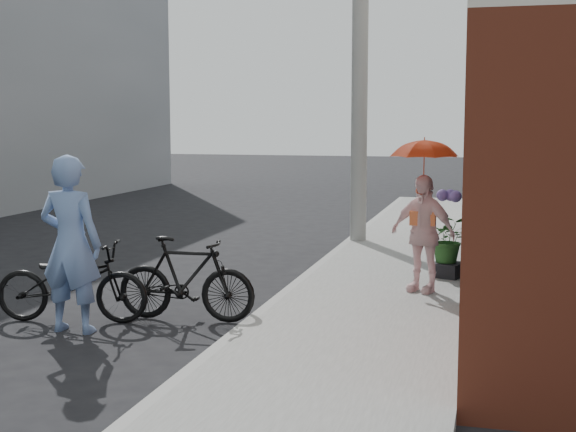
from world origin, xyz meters
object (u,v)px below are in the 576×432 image
at_px(utility_pole, 360,44).
at_px(bike_left, 72,282).
at_px(planter, 448,270).
at_px(bike_right, 186,279).
at_px(officer, 71,244).
at_px(kimono_woman, 423,233).

xyz_separation_m(utility_pole, bike_left, (-2.17, -5.99, -3.05)).
height_order(bike_left, planter, bike_left).
bearing_deg(bike_right, officer, 123.87).
distance_m(officer, bike_left, 0.65).
relative_size(bike_left, planter, 4.58).
xyz_separation_m(officer, bike_right, (0.99, 0.74, -0.46)).
bearing_deg(kimono_woman, bike_right, -123.35).
relative_size(utility_pole, officer, 3.74).
bearing_deg(planter, officer, -137.37).
distance_m(officer, kimono_woman, 4.18).
distance_m(bike_left, kimono_woman, 4.19).
distance_m(bike_right, kimono_woman, 2.97).
bearing_deg(utility_pole, bike_left, -109.92).
height_order(bike_left, kimono_woman, kimono_woman).
height_order(utility_pole, planter, utility_pole).
xyz_separation_m(bike_right, planter, (2.70, 2.66, -0.25)).
bearing_deg(bike_left, kimono_woman, -70.85).
height_order(bike_left, bike_right, bike_right).
bearing_deg(kimono_woman, bike_left, -128.34).
bearing_deg(planter, kimono_woman, -104.50).
bearing_deg(utility_pole, officer, -107.13).
height_order(utility_pole, officer, utility_pole).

